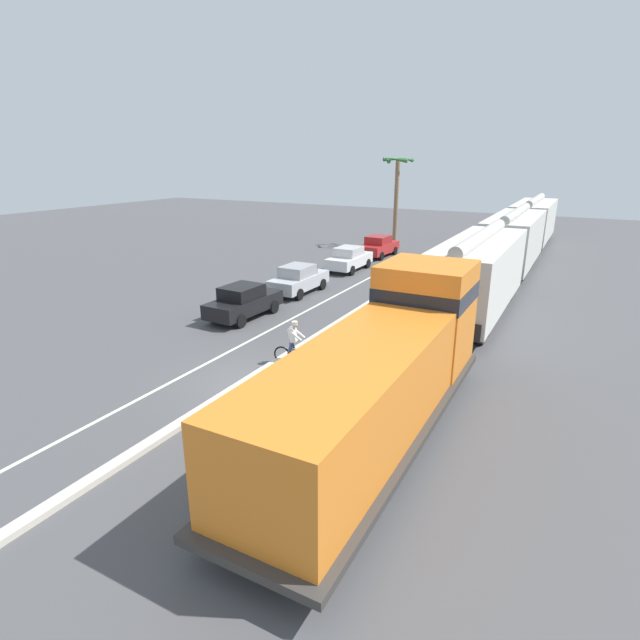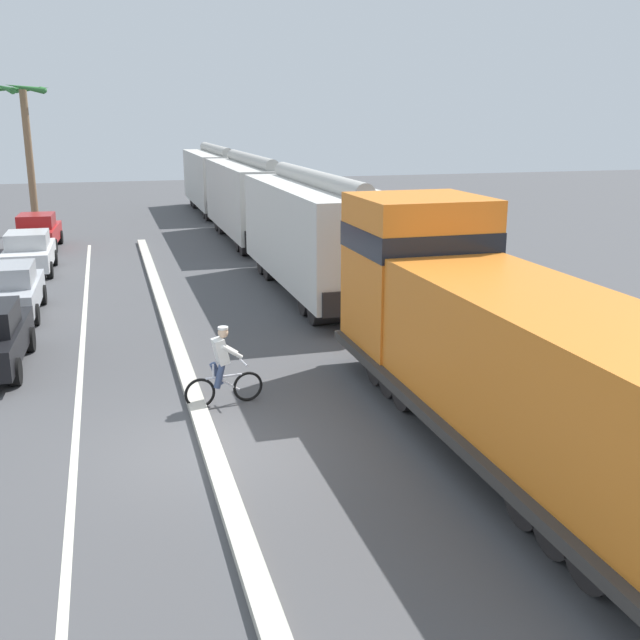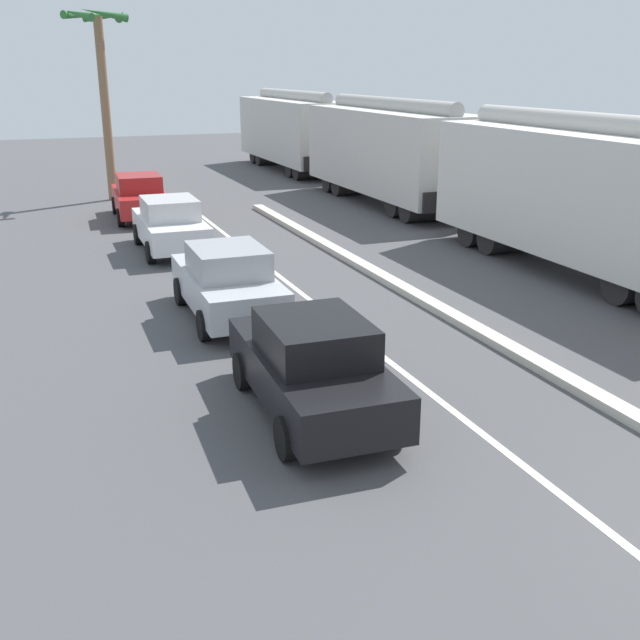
# 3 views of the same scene
# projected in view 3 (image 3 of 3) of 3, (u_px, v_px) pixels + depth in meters

# --- Properties ---
(median_curb) EXTENTS (0.36, 36.00, 0.16)m
(median_curb) POSITION_uv_depth(u_px,v_px,m) (545.00, 368.00, 13.54)
(median_curb) COLOR beige
(median_curb) RESTS_ON ground
(lane_stripe) EXTENTS (0.14, 36.00, 0.01)m
(lane_stripe) POSITION_uv_depth(u_px,v_px,m) (428.00, 391.00, 12.74)
(lane_stripe) COLOR silver
(lane_stripe) RESTS_ON ground
(hopper_car_lead) EXTENTS (2.90, 10.60, 4.18)m
(hopper_car_lead) POSITION_uv_depth(u_px,v_px,m) (587.00, 196.00, 19.52)
(hopper_car_lead) COLOR silver
(hopper_car_lead) RESTS_ON ground
(hopper_car_middle) EXTENTS (2.90, 10.60, 4.18)m
(hopper_car_middle) POSITION_uv_depth(u_px,v_px,m) (389.00, 152.00, 29.77)
(hopper_car_middle) COLOR beige
(hopper_car_middle) RESTS_ON ground
(hopper_car_trailing) EXTENTS (2.90, 10.60, 4.18)m
(hopper_car_trailing) POSITION_uv_depth(u_px,v_px,m) (293.00, 131.00, 40.01)
(hopper_car_trailing) COLOR beige
(hopper_car_trailing) RESTS_ON ground
(parked_car_black) EXTENTS (1.95, 4.26, 1.62)m
(parked_car_black) POSITION_uv_depth(u_px,v_px,m) (312.00, 366.00, 11.68)
(parked_car_black) COLOR black
(parked_car_black) RESTS_ON ground
(parked_car_silver) EXTENTS (1.88, 4.22, 1.62)m
(parked_car_silver) POSITION_uv_depth(u_px,v_px,m) (227.00, 282.00, 16.28)
(parked_car_silver) COLOR #B7BABF
(parked_car_silver) RESTS_ON ground
(parked_car_white) EXTENTS (1.87, 4.22, 1.62)m
(parked_car_white) POSITION_uv_depth(u_px,v_px,m) (170.00, 225.00, 22.27)
(parked_car_white) COLOR silver
(parked_car_white) RESTS_ON ground
(parked_car_red) EXTENTS (1.99, 4.28, 1.62)m
(parked_car_red) POSITION_uv_depth(u_px,v_px,m) (140.00, 197.00, 27.18)
(parked_car_red) COLOR red
(parked_car_red) RESTS_ON ground
(palm_tree_near) EXTENTS (2.67, 2.71, 7.54)m
(palm_tree_near) POSITION_uv_depth(u_px,v_px,m) (102.00, 64.00, 29.77)
(palm_tree_near) COLOR #846647
(palm_tree_near) RESTS_ON ground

